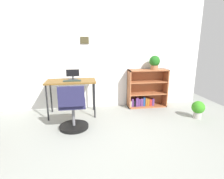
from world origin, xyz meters
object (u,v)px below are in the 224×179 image
Objects in this scene: desk at (71,84)px; keyboard at (72,81)px; office_chair at (73,110)px; potted_plant_on_shelf at (155,62)px; potted_plant_floor at (198,108)px; bookshelf_low at (146,90)px; monitor at (73,75)px.

keyboard is at bearing -69.03° from desk.
desk is 0.11m from keyboard.
office_chair is (0.03, -0.63, -0.40)m from keyboard.
potted_plant_on_shelf is 1.37m from potted_plant_floor.
potted_plant_on_shelf is (1.84, 0.95, 0.72)m from office_chair.
bookshelf_low is at bearing 159.25° from potted_plant_on_shelf.
monitor is at bearing -174.76° from potted_plant_on_shelf.
potted_plant_on_shelf is (1.85, 0.17, 0.23)m from monitor.
potted_plant_on_shelf is at bearing 7.28° from desk.
monitor is 1.87m from potted_plant_on_shelf.
bookshelf_low is (1.68, 1.00, 0.05)m from office_chair.
office_chair is at bearing -85.57° from desk.
bookshelf_low is at bearing 9.84° from desk.
keyboard is 2.62m from potted_plant_floor.
potted_plant_floor is (0.64, -0.84, -0.87)m from potted_plant_on_shelf.
monitor is 1.77m from bookshelf_low.
monitor reaches higher than keyboard.
office_chair reaches higher than potted_plant_floor.
monitor reaches higher than potted_plant_floor.
keyboard is 0.75m from office_chair.
monitor is 0.92m from office_chair.
bookshelf_low is 2.91× the size of potted_plant_on_shelf.
monitor is 0.17m from keyboard.
desk is at bearing 166.82° from potted_plant_floor.
desk is 0.18m from monitor.
potted_plant_on_shelf reaches higher than desk.
potted_plant_on_shelf reaches higher than monitor.
monitor reaches higher than office_chair.
bookshelf_low is (1.74, 0.30, -0.28)m from desk.
office_chair is 2.59× the size of potted_plant_on_shelf.
monitor is 0.73× the size of potted_plant_floor.
potted_plant_floor is at bearing 2.53° from office_chair.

